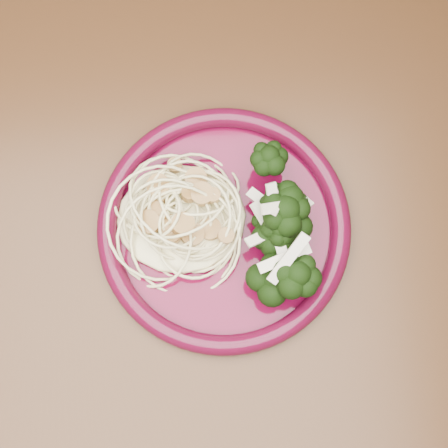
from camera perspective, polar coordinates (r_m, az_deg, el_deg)
name	(u,v)px	position (r m, az deg, el deg)	size (l,w,h in m)	color
dining_table	(268,285)	(0.69, 4.01, -5.56)	(1.20, 0.80, 0.75)	#472814
dinner_plate	(224,227)	(0.59, 0.00, -0.26)	(0.30, 0.30, 0.02)	#4E051F
spaghetti_pile	(181,216)	(0.59, -3.97, 0.74)	(0.12, 0.11, 0.03)	#F1EAAE
scallop_cluster	(178,207)	(0.56, -4.19, 1.56)	(0.11, 0.11, 0.04)	#A87A3B
broccoli_pile	(278,232)	(0.57, 4.98, -0.72)	(0.09, 0.14, 0.05)	black
onion_garnish	(281,224)	(0.54, 5.25, 0.02)	(0.06, 0.09, 0.05)	beige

